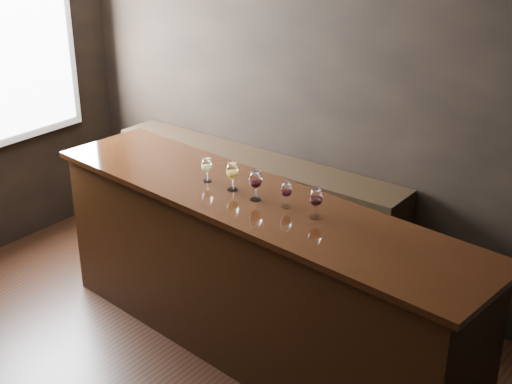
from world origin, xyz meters
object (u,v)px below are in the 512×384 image
Objects in this scene: bar_counter at (255,280)px; glass_white at (207,166)px; glass_amber at (232,172)px; glass_red_a at (255,180)px; glass_red_c at (316,198)px; glass_red_b at (286,190)px; back_bar_shelf at (253,211)px.

bar_counter is 18.97× the size of glass_white.
glass_amber is 0.22m from glass_red_a.
bar_counter is 16.70× the size of glass_red_c.
glass_red_b is at bearing 0.24° from glass_amber.
glass_white is at bearing -178.23° from bar_counter.
glass_amber is 0.97× the size of glass_red_a.
glass_red_c is at bearing -4.58° from glass_red_b.
back_bar_shelf is at bearing 109.45° from glass_white.
glass_red_c is (0.45, 0.01, -0.00)m from glass_red_a.
back_bar_shelf is 16.03× the size of glass_white.
glass_red_c is (1.24, -0.98, 0.82)m from back_bar_shelf.
bar_counter is 1.25m from back_bar_shelf.
glass_white is 0.87× the size of glass_amber.
glass_red_c is at bearing -1.39° from glass_white.
glass_red_a is at bearing -26.34° from bar_counter.
glass_white is 0.85× the size of glass_red_a.
glass_red_c is (0.67, -0.02, -0.00)m from glass_amber.
back_bar_shelf is 14.11× the size of glass_red_c.
glass_amber is (0.23, -0.01, 0.02)m from glass_white.
glass_white is 0.90m from glass_red_c.
glass_white is at bearing 179.72° from glass_red_b.
glass_amber is at bearing 179.05° from bar_counter.
bar_counter is at bearing -173.87° from glass_red_b.
glass_amber reaches higher than glass_red_b.
glass_red_b is (1.01, -0.96, 0.80)m from back_bar_shelf.
glass_white is 1.02× the size of glass_red_b.
glass_red_b reaches higher than bar_counter.
back_bar_shelf is 1.51m from glass_red_a.
glass_amber is 0.44m from glass_red_b.
back_bar_shelf is 13.97× the size of glass_amber.
glass_red_a is at bearing -171.60° from glass_red_b.
glass_white is at bearing -70.55° from back_bar_shelf.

